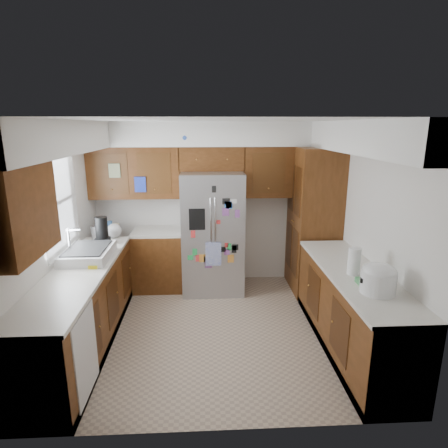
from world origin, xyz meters
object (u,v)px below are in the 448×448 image
(rice_cooker, at_px, (379,278))
(paper_towel, at_px, (354,261))
(fridge, at_px, (213,233))
(pantry, at_px, (313,221))

(rice_cooker, xyz_separation_m, paper_towel, (-0.05, 0.45, -0.00))
(fridge, bearing_deg, rice_cooker, -55.69)
(pantry, relative_size, fridge, 1.19)
(pantry, bearing_deg, paper_towel, -91.80)
(pantry, xyz_separation_m, rice_cooker, (-0.00, -2.14, -0.01))
(pantry, relative_size, paper_towel, 7.39)
(fridge, height_order, paper_towel, fridge)
(rice_cooker, height_order, paper_towel, paper_towel)
(fridge, height_order, rice_cooker, fridge)
(fridge, relative_size, paper_towel, 6.19)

